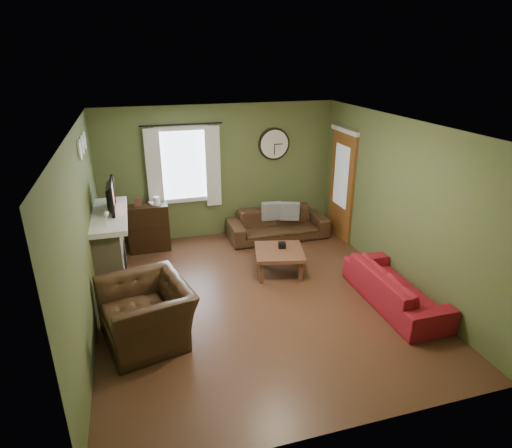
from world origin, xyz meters
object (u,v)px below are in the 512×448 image
object	(u,v)px
sofa_brown	(278,224)
coffee_table	(279,262)
bookshelf	(149,228)
sofa_red	(395,287)
armchair	(147,312)

from	to	relation	value
sofa_brown	coffee_table	size ratio (longest dim) A/B	2.48
bookshelf	coffee_table	bearing A→B (deg)	-36.82
sofa_red	bookshelf	bearing A→B (deg)	49.30
coffee_table	bookshelf	bearing A→B (deg)	143.18
sofa_red	coffee_table	bearing A→B (deg)	44.11
sofa_brown	sofa_red	size ratio (longest dim) A/B	1.05
bookshelf	armchair	world-z (taller)	bookshelf
armchair	coffee_table	bearing A→B (deg)	104.66
sofa_brown	armchair	size ratio (longest dim) A/B	1.65
bookshelf	coffee_table	size ratio (longest dim) A/B	1.13
sofa_brown	bookshelf	bearing A→B (deg)	177.42
armchair	coffee_table	xyz separation A→B (m)	(2.22, 1.20, -0.17)
sofa_red	sofa_brown	bearing A→B (deg)	17.37
armchair	bookshelf	bearing A→B (deg)	162.53
bookshelf	sofa_red	world-z (taller)	bookshelf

